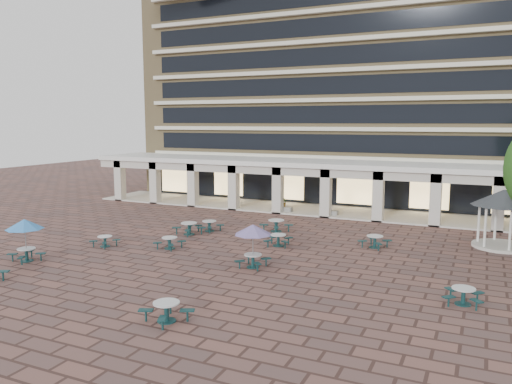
% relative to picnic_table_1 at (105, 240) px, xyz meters
% --- Properties ---
extents(ground, '(120.00, 120.00, 0.00)m').
position_rel_picnic_table_1_xyz_m(ground, '(7.57, 2.77, -0.40)').
color(ground, brown).
rests_on(ground, ground).
extents(apartment_building, '(40.00, 15.50, 25.20)m').
position_rel_picnic_table_1_xyz_m(apartment_building, '(7.57, 28.24, 12.20)').
color(apartment_building, tan).
rests_on(apartment_building, ground).
extents(retail_arcade, '(42.00, 6.60, 4.40)m').
position_rel_picnic_table_1_xyz_m(retail_arcade, '(7.57, 17.57, 2.60)').
color(retail_arcade, white).
rests_on(retail_arcade, ground).
extents(picnic_table_1, '(1.62, 1.62, 0.67)m').
position_rel_picnic_table_1_xyz_m(picnic_table_1, '(0.00, 0.00, 0.00)').
color(picnic_table_1, '#123537').
rests_on(picnic_table_1, ground).
extents(picnic_table_2, '(2.13, 2.13, 0.79)m').
position_rel_picnic_table_1_xyz_m(picnic_table_2, '(10.36, -8.23, 0.07)').
color(picnic_table_2, '#123537').
rests_on(picnic_table_2, ground).
extents(picnic_table_3, '(1.67, 1.67, 0.74)m').
position_rel_picnic_table_1_xyz_m(picnic_table_3, '(20.81, -1.39, 0.04)').
color(picnic_table_3, '#123537').
rests_on(picnic_table_3, ground).
extents(picnic_table_4, '(2.06, 2.06, 2.38)m').
position_rel_picnic_table_1_xyz_m(picnic_table_4, '(-1.71, -4.42, 1.62)').
color(picnic_table_4, '#123537').
rests_on(picnic_table_4, ground).
extents(picnic_table_5, '(2.23, 2.23, 0.83)m').
position_rel_picnic_table_1_xyz_m(picnic_table_5, '(2.95, 5.08, 0.10)').
color(picnic_table_5, '#123537').
rests_on(picnic_table_5, ground).
extents(picnic_table_6, '(2.02, 2.02, 2.33)m').
position_rel_picnic_table_1_xyz_m(picnic_table_6, '(10.32, -0.19, 1.58)').
color(picnic_table_6, '#123537').
rests_on(picnic_table_6, ground).
extents(picnic_table_7, '(1.87, 1.87, 0.74)m').
position_rel_picnic_table_1_xyz_m(picnic_table_7, '(9.79, 4.68, 0.04)').
color(picnic_table_7, '#123537').
rests_on(picnic_table_7, ground).
extents(picnic_table_8, '(1.69, 1.69, 0.72)m').
position_rel_picnic_table_1_xyz_m(picnic_table_8, '(3.96, 1.28, 0.03)').
color(picnic_table_8, '#123537').
rests_on(picnic_table_8, ground).
extents(picnic_table_10, '(2.00, 2.00, 0.76)m').
position_rel_picnic_table_1_xyz_m(picnic_table_10, '(15.39, 6.82, 0.05)').
color(picnic_table_10, '#123537').
rests_on(picnic_table_10, ground).
extents(picnic_table_12, '(1.95, 1.95, 0.75)m').
position_rel_picnic_table_1_xyz_m(picnic_table_12, '(3.71, 6.58, 0.05)').
color(picnic_table_12, '#123537').
rests_on(picnic_table_12, ground).
extents(picnic_table_13, '(2.32, 2.32, 0.85)m').
position_rel_picnic_table_1_xyz_m(picnic_table_13, '(8.10, 8.45, 0.11)').
color(picnic_table_13, '#123537').
rests_on(picnic_table_13, ground).
extents(gazebo, '(3.88, 3.88, 3.61)m').
position_rel_picnic_table_1_xyz_m(gazebo, '(22.53, 10.18, 2.32)').
color(gazebo, beige).
rests_on(gazebo, ground).
extents(planter_left, '(1.50, 0.79, 1.31)m').
position_rel_picnic_table_1_xyz_m(planter_left, '(5.80, 15.67, 0.15)').
color(planter_left, gray).
rests_on(planter_left, ground).
extents(planter_right, '(1.50, 0.65, 1.32)m').
position_rel_picnic_table_1_xyz_m(planter_right, '(9.81, 15.67, 0.15)').
color(planter_right, gray).
rests_on(planter_right, ground).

